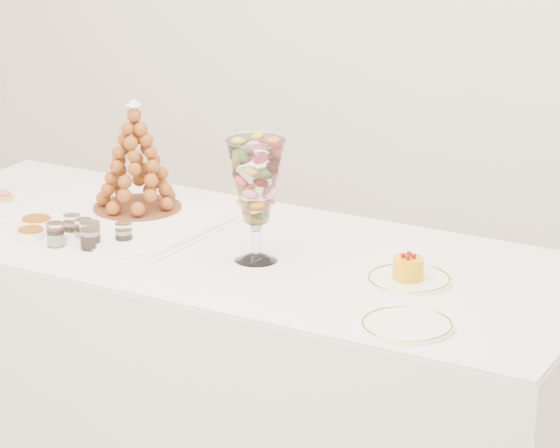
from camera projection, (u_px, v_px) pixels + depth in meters
The scene contains 15 objects.
buffet_table at pixel (226, 376), 3.93m from camera, with size 2.20×0.94×0.82m.
lace_tray at pixel (116, 220), 3.98m from camera, with size 0.60×0.45×0.02m, color white.
macaron_vase at pixel (256, 183), 3.61m from camera, with size 0.16×0.16×0.35m.
cake_plate at pixel (409, 280), 3.52m from camera, with size 0.23×0.23×0.01m, color white.
spare_plate at pixel (407, 325), 3.23m from camera, with size 0.23×0.23×0.01m, color white.
pink_tart at pixel (4, 195), 4.21m from camera, with size 0.06×0.06×0.04m.
verrine_a at pixel (72, 226), 3.86m from camera, with size 0.05×0.05×0.07m, color white.
verrine_b at pixel (84, 231), 3.81m from camera, with size 0.05×0.05×0.07m, color white.
verrine_c at pixel (124, 234), 3.79m from camera, with size 0.05×0.05×0.07m, color white.
verrine_d at pixel (56, 234), 3.79m from camera, with size 0.05×0.05×0.07m, color white.
verrine_e at pixel (90, 235), 3.76m from camera, with size 0.06×0.06×0.08m, color white.
ramekin_back at pixel (37, 224), 3.94m from camera, with size 0.10×0.10×0.03m, color white.
ramekin_front at pixel (31, 234), 3.85m from camera, with size 0.09×0.09×0.03m, color white.
croquembouche at pixel (136, 156), 4.01m from camera, with size 0.29×0.29×0.34m.
mousse_cake at pixel (408, 268), 3.51m from camera, with size 0.08×0.08×0.07m.
Camera 1 is at (1.67, -2.77, 2.09)m, focal length 85.00 mm.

